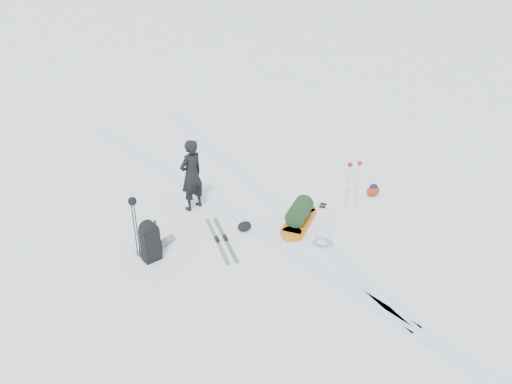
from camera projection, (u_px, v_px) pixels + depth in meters
ground at (247, 223)px, 12.46m from camera, size 200.00×200.00×0.00m
snow_hill_backdrop at (263, 241)px, 137.32m from camera, size 359.50×192.00×162.45m
ski_tracks at (247, 203)px, 13.41m from camera, size 3.38×17.97×0.01m
skier at (191, 175)px, 12.72m from camera, size 0.78×0.60×1.92m
pulk_sled at (299, 216)px, 12.28m from camera, size 1.67×1.31×0.64m
expedition_rucksack at (152, 241)px, 10.95m from camera, size 0.97×0.68×0.97m
ski_poles_black at (133, 209)px, 10.60m from camera, size 0.19×0.22×1.52m
ski_poles_silver at (354, 169)px, 12.87m from camera, size 0.38×0.22×1.24m
touring_skis_grey at (221, 240)px, 11.78m from camera, size 0.89×2.03×0.07m
touring_skis_white at (323, 206)px, 13.22m from camera, size 1.15×1.43×0.06m
rope_coil at (323, 243)px, 11.64m from camera, size 0.58×0.58×0.06m
small_daypack at (373, 190)px, 13.72m from camera, size 0.40×0.30×0.34m
thermos_pair at (152, 227)px, 12.05m from camera, size 0.29×0.17×0.28m
stuff_sack at (244, 226)px, 12.13m from camera, size 0.44×0.38×0.22m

